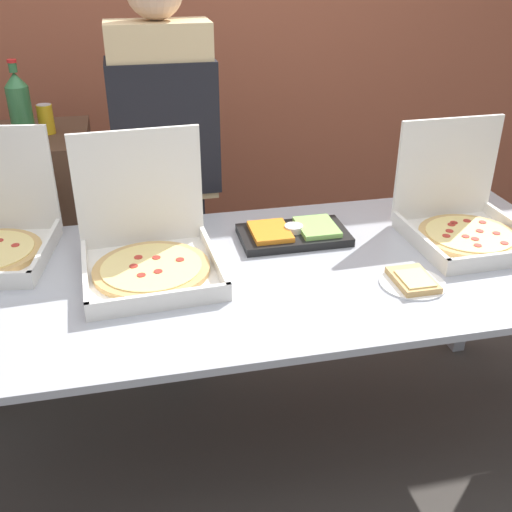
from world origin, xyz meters
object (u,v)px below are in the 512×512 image
at_px(pizza_box_far_left, 148,249).
at_px(soda_can_colored, 46,119).
at_px(soda_bottle, 20,106).
at_px(person_server_vest, 167,159).
at_px(paper_plate_front_center, 413,281).
at_px(pizza_box_near_right, 463,219).
at_px(veggie_tray, 294,233).

distance_m(pizza_box_far_left, soda_can_colored, 0.96).
bearing_deg(soda_bottle, soda_can_colored, 39.43).
height_order(pizza_box_far_left, soda_can_colored, pizza_box_far_left).
height_order(soda_can_colored, person_server_vest, person_server_vest).
relative_size(paper_plate_front_center, soda_bottle, 0.66).
height_order(paper_plate_front_center, soda_can_colored, soda_can_colored).
bearing_deg(pizza_box_far_left, pizza_box_near_right, -3.39).
bearing_deg(soda_bottle, paper_plate_front_center, -40.33).
height_order(soda_bottle, person_server_vest, person_server_vest).
bearing_deg(pizza_box_near_right, soda_can_colored, 148.84).
distance_m(pizza_box_near_right, person_server_vest, 1.21).
distance_m(pizza_box_far_left, veggie_tray, 0.55).
bearing_deg(pizza_box_far_left, person_server_vest, 76.05).
distance_m(pizza_box_far_left, soda_bottle, 0.96).
relative_size(pizza_box_far_left, person_server_vest, 0.27).
relative_size(pizza_box_far_left, paper_plate_front_center, 2.24).
height_order(pizza_box_far_left, soda_bottle, soda_bottle).
height_order(pizza_box_near_right, person_server_vest, person_server_vest).
height_order(pizza_box_far_left, person_server_vest, person_server_vest).
relative_size(pizza_box_far_left, soda_bottle, 1.48).
distance_m(pizza_box_far_left, person_server_vest, 0.66).
bearing_deg(person_server_vest, pizza_box_near_right, 147.86).
distance_m(paper_plate_front_center, soda_bottle, 1.70).
relative_size(pizza_box_near_right, paper_plate_front_center, 2.06).
relative_size(pizza_box_near_right, soda_can_colored, 3.50).
distance_m(veggie_tray, person_server_vest, 0.68).
xyz_separation_m(soda_bottle, soda_can_colored, (0.08, 0.07, -0.08)).
bearing_deg(paper_plate_front_center, soda_can_colored, 135.94).
bearing_deg(veggie_tray, paper_plate_front_center, -54.85).
relative_size(pizza_box_far_left, veggie_tray, 1.20).
xyz_separation_m(pizza_box_far_left, pizza_box_near_right, (1.14, -0.00, -0.00)).
bearing_deg(pizza_box_near_right, pizza_box_far_left, 178.51).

